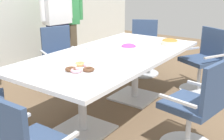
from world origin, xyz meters
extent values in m
cube|color=brown|center=(0.00, 0.00, -0.01)|extent=(10.00, 10.00, 0.01)
cube|color=white|center=(0.00, 0.00, 0.73)|extent=(2.40, 1.20, 0.04)
cube|color=silver|center=(-0.55, 0.00, 0.01)|extent=(0.56, 0.56, 0.02)
cylinder|color=silver|center=(-0.55, 0.00, 0.37)|extent=(0.09, 0.09, 0.69)
cube|color=silver|center=(0.55, 0.00, 0.01)|extent=(0.56, 0.56, 0.02)
cylinder|color=silver|center=(0.55, 0.00, 0.37)|extent=(0.09, 0.09, 0.69)
cylinder|color=silver|center=(1.52, 0.40, 0.01)|extent=(0.72, 0.72, 0.02)
cylinder|color=silver|center=(1.52, 0.40, 0.23)|extent=(0.05, 0.05, 0.41)
cube|color=#33476B|center=(1.52, 0.40, 0.46)|extent=(0.62, 0.62, 0.06)
cube|color=#33476B|center=(1.71, 0.50, 0.70)|extent=(0.23, 0.41, 0.42)
cube|color=silver|center=(1.63, 0.18, 0.58)|extent=(0.34, 0.19, 0.02)
cube|color=silver|center=(1.41, 0.62, 0.58)|extent=(0.34, 0.19, 0.02)
cylinder|color=silver|center=(0.21, 1.04, 0.01)|extent=(0.72, 0.72, 0.02)
cylinder|color=silver|center=(0.21, 1.04, 0.23)|extent=(0.05, 0.05, 0.41)
cube|color=#33476B|center=(0.21, 1.04, 0.46)|extent=(0.61, 0.61, 0.06)
cube|color=#33476B|center=(0.30, 1.23, 0.70)|extent=(0.41, 0.22, 0.42)
cube|color=silver|center=(0.44, 0.94, 0.58)|extent=(0.18, 0.35, 0.02)
cube|color=silver|center=(-0.01, 1.14, 0.58)|extent=(0.18, 0.35, 0.02)
cube|color=#33476B|center=(-1.73, -0.41, 0.70)|extent=(0.05, 0.44, 0.42)
cube|color=silver|center=(-1.53, -0.16, 0.58)|extent=(0.37, 0.03, 0.02)
cylinder|color=silver|center=(-0.21, -1.04, 0.23)|extent=(0.05, 0.05, 0.41)
cube|color=#33476B|center=(-0.21, -1.04, 0.46)|extent=(0.53, 0.53, 0.06)
cube|color=#33476B|center=(-0.25, -1.25, 0.70)|extent=(0.44, 0.11, 0.42)
cube|color=silver|center=(-0.46, -1.00, 0.58)|extent=(0.09, 0.37, 0.02)
cube|color=silver|center=(0.03, -1.08, 0.58)|extent=(0.09, 0.37, 0.02)
cylinder|color=silver|center=(1.31, -0.64, 0.01)|extent=(0.73, 0.73, 0.02)
cylinder|color=silver|center=(1.31, -0.64, 0.23)|extent=(0.05, 0.05, 0.41)
cube|color=#33476B|center=(1.31, -0.64, 0.46)|extent=(0.62, 0.62, 0.06)
cube|color=#33476B|center=(1.50, -0.74, 0.70)|extent=(0.24, 0.40, 0.42)
cube|color=silver|center=(1.20, -0.85, 0.58)|extent=(0.34, 0.20, 0.02)
cube|color=silver|center=(1.42, -0.42, 0.58)|extent=(0.34, 0.20, 0.02)
cube|color=#232842|center=(0.70, 1.58, 0.44)|extent=(0.35, 0.25, 0.87)
cube|color=white|center=(0.70, 1.58, 1.22)|extent=(0.47, 0.30, 0.69)
cylinder|color=white|center=(0.44, 1.63, 1.25)|extent=(0.09, 0.09, 0.62)
cube|color=brown|center=(1.00, 1.67, 0.41)|extent=(0.38, 0.35, 0.82)
cube|color=#388C4C|center=(1.00, 1.67, 1.15)|extent=(0.49, 0.43, 0.65)
cylinder|color=#388C4C|center=(1.21, 1.52, 1.18)|extent=(0.11, 0.11, 0.59)
cylinder|color=#388C4C|center=(0.78, 1.82, 1.18)|extent=(0.11, 0.11, 0.59)
cylinder|color=beige|center=(0.81, -0.36, 0.78)|extent=(0.23, 0.23, 0.06)
ellipsoid|color=#AD702D|center=(0.81, -0.36, 0.81)|extent=(0.20, 0.20, 0.05)
cylinder|color=white|center=(0.17, -0.12, 0.79)|extent=(0.20, 0.20, 0.07)
ellipsoid|color=#9E3D8E|center=(0.17, -0.12, 0.82)|extent=(0.18, 0.18, 0.06)
cylinder|color=white|center=(-0.67, -0.10, 0.76)|extent=(0.31, 0.31, 0.01)
torus|color=pink|center=(-0.56, -0.11, 0.78)|extent=(0.11, 0.11, 0.03)
torus|color=tan|center=(-0.59, -0.03, 0.78)|extent=(0.11, 0.11, 0.03)
torus|color=white|center=(-0.69, 0.00, 0.78)|extent=(0.11, 0.11, 0.03)
torus|color=brown|center=(-0.77, -0.07, 0.78)|extent=(0.11, 0.11, 0.03)
torus|color=pink|center=(-0.77, -0.14, 0.78)|extent=(0.11, 0.11, 0.03)
torus|color=brown|center=(-0.68, -0.21, 0.78)|extent=(0.11, 0.11, 0.03)
torus|color=white|center=(-0.59, -0.18, 0.78)|extent=(0.11, 0.11, 0.03)
cylinder|color=white|center=(0.01, 0.27, 0.75)|extent=(0.21, 0.21, 0.01)
cylinder|color=silver|center=(0.01, 0.27, 0.76)|extent=(0.21, 0.21, 0.01)
cylinder|color=white|center=(0.01, 0.27, 0.77)|extent=(0.21, 0.21, 0.01)
cylinder|color=silver|center=(0.01, 0.27, 0.77)|extent=(0.21, 0.21, 0.01)
cylinder|color=white|center=(0.01, 0.27, 0.78)|extent=(0.21, 0.21, 0.01)
cylinder|color=silver|center=(0.01, 0.27, 0.78)|extent=(0.21, 0.21, 0.01)
cylinder|color=white|center=(0.01, 0.27, 0.79)|extent=(0.21, 0.21, 0.01)
cube|color=white|center=(0.51, 0.25, 0.79)|extent=(0.17, 0.17, 0.08)
camera|label=1|loc=(-2.58, -1.79, 1.58)|focal=44.86mm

